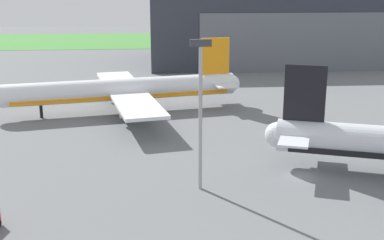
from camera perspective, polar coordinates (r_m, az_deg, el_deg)
name	(u,v)px	position (r m, az deg, el deg)	size (l,w,h in m)	color
ground_plane	(299,177)	(66.28, 11.88, -6.21)	(440.00, 440.00, 0.00)	slate
grass_field_strip	(195,40)	(214.19, 0.30, 8.96)	(440.00, 56.00, 0.08)	#46893D
maintenance_hangar	(325,28)	(163.14, 14.64, 9.94)	(106.29, 40.06, 20.77)	#2D333D
airliner_far_right	(122,90)	(95.81, -7.78, 3.31)	(45.93, 41.12, 13.35)	silver
apron_light_mast	(200,103)	(58.10, 0.95, 1.89)	(2.40, 0.50, 17.69)	#99999E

